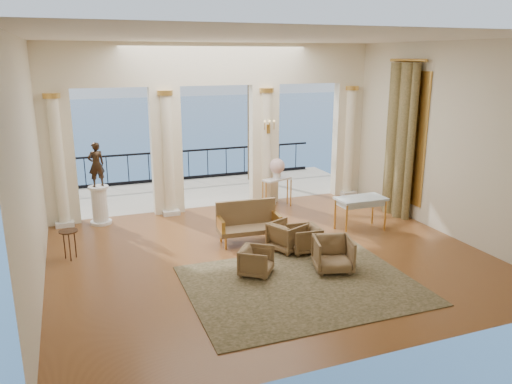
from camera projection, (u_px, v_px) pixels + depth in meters
name	position (u px, v px, depth m)	size (l,w,h in m)	color
floor	(269.00, 255.00, 10.75)	(9.00, 9.00, 0.00)	#4D2911
room_walls	(294.00, 129.00, 8.98)	(9.00, 9.00, 9.00)	beige
arcade	(217.00, 116.00, 13.51)	(9.00, 0.56, 4.50)	white
terrace	(201.00, 192.00, 15.99)	(10.00, 3.60, 0.10)	#A79C89
balustrade	(189.00, 168.00, 17.32)	(9.00, 0.06, 1.03)	black
palm_tree	(250.00, 58.00, 16.31)	(2.00, 2.00, 4.50)	#4C3823
sea	(99.00, 135.00, 66.45)	(160.00, 160.00, 0.00)	#1C4D86
curtain	(399.00, 141.00, 13.03)	(0.33, 1.40, 4.09)	brown
window_frame	(406.00, 137.00, 13.08)	(0.04, 1.60, 3.40)	gold
wall_sconce	(269.00, 128.00, 13.80)	(0.30, 0.11, 0.33)	gold
rug	(302.00, 285.00, 9.35)	(4.22, 3.28, 0.02)	#272D15
armchair_a	(256.00, 260.00, 9.73)	(0.60, 0.56, 0.62)	#4F3B21
armchair_b	(333.00, 253.00, 9.91)	(0.73, 0.69, 0.76)	#4F3B21
armchair_c	(304.00, 238.00, 10.87)	(0.64, 0.60, 0.65)	#4F3B21
armchair_d	(287.00, 235.00, 10.98)	(0.68, 0.64, 0.70)	#4F3B21
settee	(248.00, 222.00, 11.47)	(1.46, 0.70, 0.94)	#4F3B21
game_table	(361.00, 201.00, 12.17)	(1.20, 0.65, 0.82)	#ACC8DC
pedestal	(100.00, 206.00, 12.68)	(0.54, 0.54, 0.99)	silver
statue	(96.00, 164.00, 12.39)	(0.41, 0.27, 1.12)	black
console_table	(277.00, 183.00, 14.10)	(0.93, 0.63, 0.82)	silver
urn	(277.00, 167.00, 13.98)	(0.43, 0.43, 0.57)	white
side_table	(69.00, 235.00, 10.43)	(0.39, 0.39, 0.64)	black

